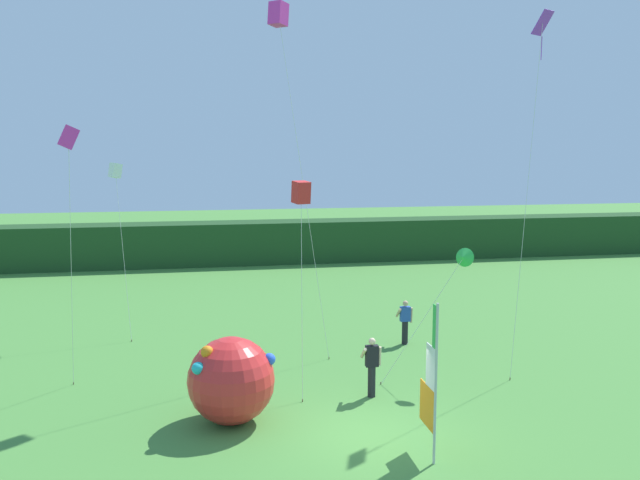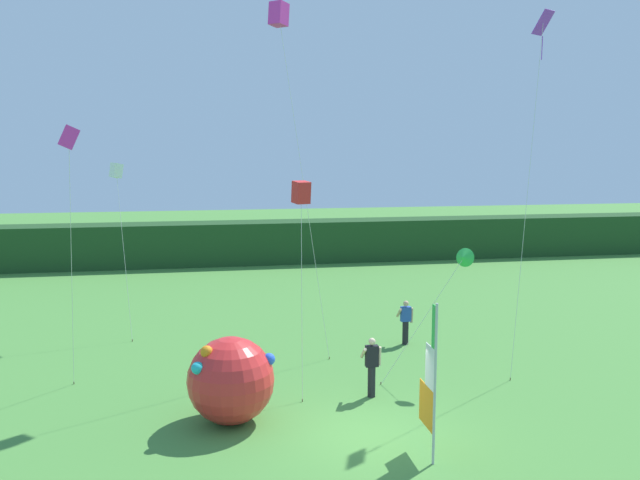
{
  "view_description": "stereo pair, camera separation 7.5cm",
  "coord_description": "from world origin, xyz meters",
  "px_view_note": "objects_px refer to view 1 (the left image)",
  "views": [
    {
      "loc": [
        -3.93,
        -15.05,
        7.08
      ],
      "look_at": [
        -0.55,
        3.47,
        4.42
      ],
      "focal_mm": 37.1,
      "sensor_mm": 36.0,
      "label": 1
    },
    {
      "loc": [
        -3.85,
        -15.06,
        7.08
      ],
      "look_at": [
        -0.55,
        3.47,
        4.42
      ],
      "focal_mm": 37.1,
      "sensor_mm": 36.0,
      "label": 2
    }
  ],
  "objects_px": {
    "kite_green_delta_1": "(463,258)",
    "kite_purple_diamond_0": "(540,51)",
    "person_near_banner": "(405,321)",
    "kite_magenta_box_2": "(279,16)",
    "person_mid_field": "(372,365)",
    "kite_magenta_box_3": "(69,139)",
    "kite_white_box_4": "(115,172)",
    "banner_flag": "(431,384)",
    "kite_red_box_5": "(301,193)",
    "inflatable_balloon": "(231,380)"
  },
  "relations": [
    {
      "from": "kite_green_delta_1",
      "to": "kite_purple_diamond_0",
      "type": "bearing_deg",
      "value": 11.68
    },
    {
      "from": "person_near_banner",
      "to": "kite_magenta_box_2",
      "type": "relative_size",
      "value": 0.14
    },
    {
      "from": "person_mid_field",
      "to": "kite_magenta_box_2",
      "type": "height_order",
      "value": "kite_magenta_box_2"
    },
    {
      "from": "person_mid_field",
      "to": "kite_purple_diamond_0",
      "type": "distance_m",
      "value": 10.74
    },
    {
      "from": "kite_purple_diamond_0",
      "to": "kite_magenta_box_2",
      "type": "relative_size",
      "value": 0.96
    },
    {
      "from": "kite_magenta_box_3",
      "to": "person_near_banner",
      "type": "bearing_deg",
      "value": 16.18
    },
    {
      "from": "person_mid_field",
      "to": "kite_white_box_4",
      "type": "xyz_separation_m",
      "value": [
        -7.81,
        8.57,
        5.21
      ]
    },
    {
      "from": "kite_white_box_4",
      "to": "person_near_banner",
      "type": "bearing_deg",
      "value": -20.55
    },
    {
      "from": "banner_flag",
      "to": "kite_white_box_4",
      "type": "bearing_deg",
      "value": 123.24
    },
    {
      "from": "person_near_banner",
      "to": "kite_magenta_box_3",
      "type": "bearing_deg",
      "value": -163.82
    },
    {
      "from": "banner_flag",
      "to": "kite_white_box_4",
      "type": "relative_size",
      "value": 0.57
    },
    {
      "from": "kite_purple_diamond_0",
      "to": "kite_white_box_4",
      "type": "xyz_separation_m",
      "value": [
        -13.41,
        6.96,
        -3.82
      ]
    },
    {
      "from": "person_mid_field",
      "to": "person_near_banner",
      "type": "bearing_deg",
      "value": 62.23
    },
    {
      "from": "person_near_banner",
      "to": "kite_red_box_5",
      "type": "distance_m",
      "value": 7.26
    },
    {
      "from": "kite_white_box_4",
      "to": "kite_red_box_5",
      "type": "relative_size",
      "value": 1.06
    },
    {
      "from": "person_mid_field",
      "to": "kite_magenta_box_2",
      "type": "distance_m",
      "value": 11.29
    },
    {
      "from": "inflatable_balloon",
      "to": "kite_green_delta_1",
      "type": "height_order",
      "value": "kite_green_delta_1"
    },
    {
      "from": "kite_magenta_box_2",
      "to": "kite_magenta_box_3",
      "type": "bearing_deg",
      "value": -157.22
    },
    {
      "from": "kite_magenta_box_2",
      "to": "kite_red_box_5",
      "type": "relative_size",
      "value": 1.91
    },
    {
      "from": "banner_flag",
      "to": "kite_magenta_box_2",
      "type": "bearing_deg",
      "value": 106.73
    },
    {
      "from": "kite_purple_diamond_0",
      "to": "kite_magenta_box_2",
      "type": "bearing_deg",
      "value": 161.48
    },
    {
      "from": "banner_flag",
      "to": "person_mid_field",
      "type": "bearing_deg",
      "value": 95.16
    },
    {
      "from": "kite_purple_diamond_0",
      "to": "kite_magenta_box_3",
      "type": "bearing_deg",
      "value": 179.96
    },
    {
      "from": "person_mid_field",
      "to": "inflatable_balloon",
      "type": "height_order",
      "value": "inflatable_balloon"
    },
    {
      "from": "person_near_banner",
      "to": "kite_green_delta_1",
      "type": "relative_size",
      "value": 0.39
    },
    {
      "from": "kite_green_delta_1",
      "to": "kite_magenta_box_2",
      "type": "bearing_deg",
      "value": 149.27
    },
    {
      "from": "person_mid_field",
      "to": "kite_red_box_5",
      "type": "distance_m",
      "value": 5.34
    },
    {
      "from": "inflatable_balloon",
      "to": "kite_green_delta_1",
      "type": "xyz_separation_m",
      "value": [
        7.13,
        2.17,
        2.61
      ]
    },
    {
      "from": "inflatable_balloon",
      "to": "kite_magenta_box_3",
      "type": "bearing_deg",
      "value": 147.05
    },
    {
      "from": "inflatable_balloon",
      "to": "banner_flag",
      "type": "bearing_deg",
      "value": -32.75
    },
    {
      "from": "person_near_banner",
      "to": "kite_green_delta_1",
      "type": "height_order",
      "value": "kite_green_delta_1"
    },
    {
      "from": "person_near_banner",
      "to": "kite_white_box_4",
      "type": "height_order",
      "value": "kite_white_box_4"
    },
    {
      "from": "person_mid_field",
      "to": "kite_magenta_box_3",
      "type": "bearing_deg",
      "value": 168.76
    },
    {
      "from": "person_near_banner",
      "to": "kite_purple_diamond_0",
      "type": "xyz_separation_m",
      "value": [
        3.12,
        -3.1,
        9.1
      ]
    },
    {
      "from": "inflatable_balloon",
      "to": "kite_magenta_box_3",
      "type": "xyz_separation_m",
      "value": [
        -4.15,
        2.69,
        6.15
      ]
    },
    {
      "from": "person_near_banner",
      "to": "kite_white_box_4",
      "type": "xyz_separation_m",
      "value": [
        -10.29,
        3.86,
        5.28
      ]
    },
    {
      "from": "inflatable_balloon",
      "to": "kite_green_delta_1",
      "type": "distance_m",
      "value": 7.89
    },
    {
      "from": "person_near_banner",
      "to": "person_mid_field",
      "type": "distance_m",
      "value": 5.33
    },
    {
      "from": "person_mid_field",
      "to": "kite_red_box_5",
      "type": "relative_size",
      "value": 0.28
    },
    {
      "from": "person_mid_field",
      "to": "kite_magenta_box_3",
      "type": "relative_size",
      "value": 0.23
    },
    {
      "from": "inflatable_balloon",
      "to": "person_mid_field",
      "type": "bearing_deg",
      "value": 14.91
    },
    {
      "from": "kite_magenta_box_2",
      "to": "kite_green_delta_1",
      "type": "bearing_deg",
      "value": -30.73
    },
    {
      "from": "person_mid_field",
      "to": "kite_magenta_box_2",
      "type": "xyz_separation_m",
      "value": [
        -2.07,
        4.18,
        10.27
      ]
    },
    {
      "from": "kite_purple_diamond_0",
      "to": "kite_green_delta_1",
      "type": "relative_size",
      "value": 2.74
    },
    {
      "from": "kite_magenta_box_2",
      "to": "person_near_banner",
      "type": "bearing_deg",
      "value": 6.63
    },
    {
      "from": "kite_white_box_4",
      "to": "kite_purple_diamond_0",
      "type": "bearing_deg",
      "value": -27.43
    },
    {
      "from": "kite_green_delta_1",
      "to": "banner_flag",
      "type": "bearing_deg",
      "value": -119.05
    },
    {
      "from": "person_near_banner",
      "to": "kite_purple_diamond_0",
      "type": "distance_m",
      "value": 10.1
    },
    {
      "from": "person_near_banner",
      "to": "kite_magenta_box_2",
      "type": "xyz_separation_m",
      "value": [
        -4.55,
        -0.53,
        10.35
      ]
    },
    {
      "from": "kite_magenta_box_2",
      "to": "kite_white_box_4",
      "type": "relative_size",
      "value": 1.8
    }
  ]
}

